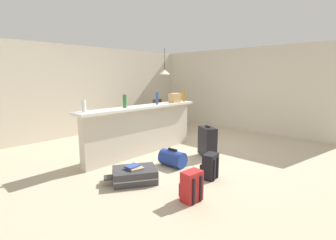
{
  "coord_description": "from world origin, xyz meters",
  "views": [
    {
      "loc": [
        -4.14,
        -3.6,
        1.67
      ],
      "look_at": [
        0.18,
        0.47,
        0.62
      ],
      "focal_mm": 26.6,
      "sensor_mm": 36.0,
      "label": 1
    }
  ],
  "objects": [
    {
      "name": "wall_back",
      "position": [
        0.0,
        3.05,
        1.25
      ],
      "size": [
        6.6,
        0.1,
        2.5
      ],
      "primitive_type": "cube",
      "color": "beige",
      "rests_on": "ground_plane"
    },
    {
      "name": "book_stack",
      "position": [
        -1.78,
        -0.64,
        0.25
      ],
      "size": [
        0.26,
        0.26,
        0.05
      ],
      "color": "tan",
      "rests_on": "suitcase_flat_charcoal"
    },
    {
      "name": "backpack_black",
      "position": [
        -0.83,
        -1.43,
        0.2
      ],
      "size": [
        0.31,
        0.28,
        0.42
      ],
      "color": "black",
      "rests_on": "ground_plane"
    },
    {
      "name": "suitcase_flat_charcoal",
      "position": [
        -1.77,
        -0.63,
        0.11
      ],
      "size": [
        0.88,
        0.79,
        0.22
      ],
      "color": "#38383D",
      "rests_on": "ground_plane"
    },
    {
      "name": "bottle_amber",
      "position": [
        0.57,
        0.31,
        1.19
      ],
      "size": [
        0.06,
        0.06,
        0.28
      ],
      "primitive_type": "cylinder",
      "color": "#9E661E",
      "rests_on": "bar_countertop"
    },
    {
      "name": "duffel_bag_blue",
      "position": [
        -0.83,
        -0.6,
        0.15
      ],
      "size": [
        0.33,
        0.5,
        0.34
      ],
      "color": "#233D93",
      "rests_on": "ground_plane"
    },
    {
      "name": "bottle_blue",
      "position": [
        -0.31,
        0.34,
        1.19
      ],
      "size": [
        0.06,
        0.06,
        0.28
      ],
      "primitive_type": "cylinder",
      "color": "#284C89",
      "rests_on": "bar_countertop"
    },
    {
      "name": "suitcase_upright_black",
      "position": [
        0.08,
        -0.75,
        0.33
      ],
      "size": [
        0.43,
        0.5,
        0.67
      ],
      "color": "black",
      "rests_on": "ground_plane"
    },
    {
      "name": "dining_chair_far_side",
      "position": [
        1.46,
        2.25,
        0.52
      ],
      "size": [
        0.43,
        0.43,
        0.93
      ],
      "color": "#4C331E",
      "rests_on": "ground_plane"
    },
    {
      "name": "bottle_white",
      "position": [
        -2.01,
        0.43,
        1.16
      ],
      "size": [
        0.07,
        0.07,
        0.22
      ],
      "primitive_type": "cylinder",
      "color": "silver",
      "rests_on": "bar_countertop"
    },
    {
      "name": "wall_right",
      "position": [
        3.05,
        0.3,
        1.25
      ],
      "size": [
        0.1,
        6.0,
        2.5
      ],
      "primitive_type": "cube",
      "color": "beige",
      "rests_on": "ground_plane"
    },
    {
      "name": "grocery_bag",
      "position": [
        0.26,
        0.32,
        1.16
      ],
      "size": [
        0.26,
        0.18,
        0.22
      ],
      "primitive_type": "cube",
      "color": "tan",
      "rests_on": "bar_countertop"
    },
    {
      "name": "partition_half_wall",
      "position": [
        -0.72,
        0.38,
        0.5
      ],
      "size": [
        2.8,
        0.2,
        1.0
      ],
      "primitive_type": "cube",
      "color": "beige",
      "rests_on": "ground_plane"
    },
    {
      "name": "bar_countertop",
      "position": [
        -0.72,
        0.38,
        1.02
      ],
      "size": [
        2.96,
        0.4,
        0.05
      ],
      "primitive_type": "cube",
      "color": "white",
      "rests_on": "partition_half_wall"
    },
    {
      "name": "pendant_lamp",
      "position": [
        1.4,
        1.77,
        1.79
      ],
      "size": [
        0.34,
        0.34,
        0.82
      ],
      "color": "black"
    },
    {
      "name": "bottle_green",
      "position": [
        -1.16,
        0.39,
        1.18
      ],
      "size": [
        0.07,
        0.07,
        0.26
      ],
      "primitive_type": "cylinder",
      "color": "#2D6B38",
      "rests_on": "bar_countertop"
    },
    {
      "name": "backpack_red",
      "position": [
        -1.63,
        -1.67,
        0.2
      ],
      "size": [
        0.29,
        0.27,
        0.42
      ],
      "color": "red",
      "rests_on": "ground_plane"
    },
    {
      "name": "dining_table",
      "position": [
        1.35,
        1.77,
        0.65
      ],
      "size": [
        1.1,
        0.8,
        0.74
      ],
      "color": "#4C331E",
      "rests_on": "ground_plane"
    },
    {
      "name": "dining_chair_near_partition",
      "position": [
        1.28,
        1.23,
        0.52
      ],
      "size": [
        0.45,
        0.45,
        0.93
      ],
      "color": "#4C331E",
      "rests_on": "ground_plane"
    },
    {
      "name": "ground_plane",
      "position": [
        0.0,
        0.0,
        -0.03
      ],
      "size": [
        13.0,
        13.0,
        0.05
      ],
      "primitive_type": "cube",
      "color": "#BCAD8E"
    }
  ]
}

